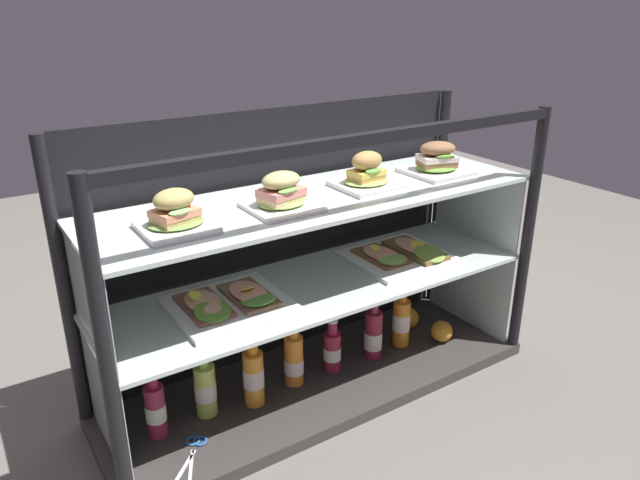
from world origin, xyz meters
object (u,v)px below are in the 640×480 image
at_px(juice_bottle_front_fourth, 155,408).
at_px(orange_fruit_near_left_post, 442,331).
at_px(plated_roll_sandwich_center, 437,162).
at_px(juice_bottle_front_second, 294,359).
at_px(juice_bottle_front_right_end, 205,388).
at_px(juice_bottle_front_middle, 332,350).
at_px(plated_roll_sandwich_mid_right, 367,175).
at_px(juice_bottle_tucked_behind, 401,321).
at_px(plated_roll_sandwich_far_left, 281,195).
at_px(juice_bottle_front_left_end, 254,376).
at_px(plated_roll_sandwich_near_left_corner, 175,216).
at_px(juice_bottle_near_post, 373,334).
at_px(open_sandwich_tray_mid_left, 401,254).
at_px(kitchen_scissors, 195,447).
at_px(orange_fruit_beside_bottles, 409,318).
at_px(open_sandwich_tray_right_of_center, 229,303).

relative_size(juice_bottle_front_fourth, orange_fruit_near_left_post, 2.88).
bearing_deg(plated_roll_sandwich_center, juice_bottle_front_second, 177.04).
distance_m(juice_bottle_front_right_end, orange_fruit_near_left_post, 0.94).
relative_size(juice_bottle_front_right_end, juice_bottle_front_second, 0.95).
bearing_deg(plated_roll_sandwich_center, juice_bottle_front_fourth, 178.50).
height_order(juice_bottle_front_middle, orange_fruit_near_left_post, juice_bottle_front_middle).
height_order(plated_roll_sandwich_mid_right, juice_bottle_front_second, plated_roll_sandwich_mid_right).
xyz_separation_m(plated_roll_sandwich_mid_right, juice_bottle_tucked_behind, (0.20, 0.02, -0.61)).
distance_m(juice_bottle_front_middle, juice_bottle_tucked_behind, 0.31).
relative_size(juice_bottle_front_second, juice_bottle_tucked_behind, 1.04).
bearing_deg(plated_roll_sandwich_far_left, juice_bottle_front_middle, 14.98).
xyz_separation_m(plated_roll_sandwich_far_left, plated_roll_sandwich_center, (0.64, 0.04, -0.00)).
relative_size(juice_bottle_front_left_end, juice_bottle_front_middle, 1.21).
bearing_deg(orange_fruit_near_left_post, plated_roll_sandwich_near_left_corner, 179.17).
bearing_deg(juice_bottle_front_fourth, plated_roll_sandwich_center, -1.50).
xyz_separation_m(plated_roll_sandwich_mid_right, juice_bottle_near_post, (0.06, 0.01, -0.61)).
bearing_deg(plated_roll_sandwich_near_left_corner, juice_bottle_front_second, 9.61).
xyz_separation_m(open_sandwich_tray_mid_left, kitchen_scissors, (-0.85, -0.10, -0.38)).
distance_m(plated_roll_sandwich_mid_right, plated_roll_sandwich_center, 0.31).
bearing_deg(juice_bottle_tucked_behind, orange_fruit_beside_bottles, 35.75).
height_order(plated_roll_sandwich_center, juice_bottle_near_post, plated_roll_sandwich_center).
distance_m(plated_roll_sandwich_center, open_sandwich_tray_right_of_center, 0.87).
bearing_deg(orange_fruit_beside_bottles, juice_bottle_front_right_end, -176.36).
relative_size(plated_roll_sandwich_near_left_corner, orange_fruit_beside_bottles, 2.22).
xyz_separation_m(juice_bottle_front_left_end, juice_bottle_near_post, (0.49, 0.01, -0.01)).
bearing_deg(juice_bottle_front_right_end, open_sandwich_tray_right_of_center, -21.19).
height_order(open_sandwich_tray_right_of_center, juice_bottle_front_left_end, open_sandwich_tray_right_of_center).
bearing_deg(juice_bottle_tucked_behind, open_sandwich_tray_right_of_center, -179.12).
bearing_deg(plated_roll_sandwich_far_left, plated_roll_sandwich_near_left_corner, 179.75).
relative_size(open_sandwich_tray_right_of_center, juice_bottle_front_second, 1.42).
height_order(plated_roll_sandwich_mid_right, orange_fruit_beside_bottles, plated_roll_sandwich_mid_right).
distance_m(juice_bottle_near_post, orange_fruit_beside_bottles, 0.27).
xyz_separation_m(juice_bottle_front_fourth, orange_fruit_near_left_post, (1.10, -0.08, -0.05)).
height_order(plated_roll_sandwich_near_left_corner, juice_bottle_front_second, plated_roll_sandwich_near_left_corner).
height_order(plated_roll_sandwich_center, juice_bottle_front_left_end, plated_roll_sandwich_center).
height_order(juice_bottle_front_left_end, juice_bottle_front_second, juice_bottle_front_left_end).
bearing_deg(orange_fruit_beside_bottles, juice_bottle_front_second, -173.24).
bearing_deg(plated_roll_sandwich_near_left_corner, juice_bottle_front_right_end, 47.71).
relative_size(juice_bottle_front_second, orange_fruit_beside_bottles, 2.89).
distance_m(juice_bottle_front_left_end, orange_fruit_beside_bottles, 0.75).
bearing_deg(plated_roll_sandwich_far_left, open_sandwich_tray_mid_left, 5.15).
distance_m(open_sandwich_tray_mid_left, juice_bottle_front_middle, 0.41).
xyz_separation_m(orange_fruit_beside_bottles, kitchen_scissors, (-0.99, -0.19, -0.04)).
bearing_deg(orange_fruit_near_left_post, juice_bottle_tucked_behind, 154.61).
xyz_separation_m(juice_bottle_front_right_end, juice_bottle_front_left_end, (0.15, -0.04, 0.01)).
relative_size(juice_bottle_front_fourth, kitchen_scissors, 1.28).
height_order(plated_roll_sandwich_mid_right, juice_bottle_front_middle, plated_roll_sandwich_mid_right).
distance_m(plated_roll_sandwich_center, open_sandwich_tray_mid_left, 0.35).
xyz_separation_m(plated_roll_sandwich_far_left, juice_bottle_front_second, (0.07, 0.07, -0.61)).
bearing_deg(open_sandwich_tray_mid_left, juice_bottle_front_middle, 177.14).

